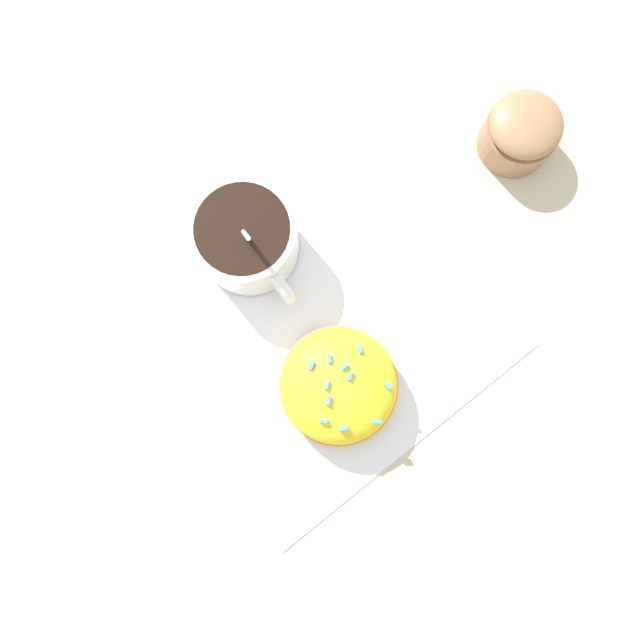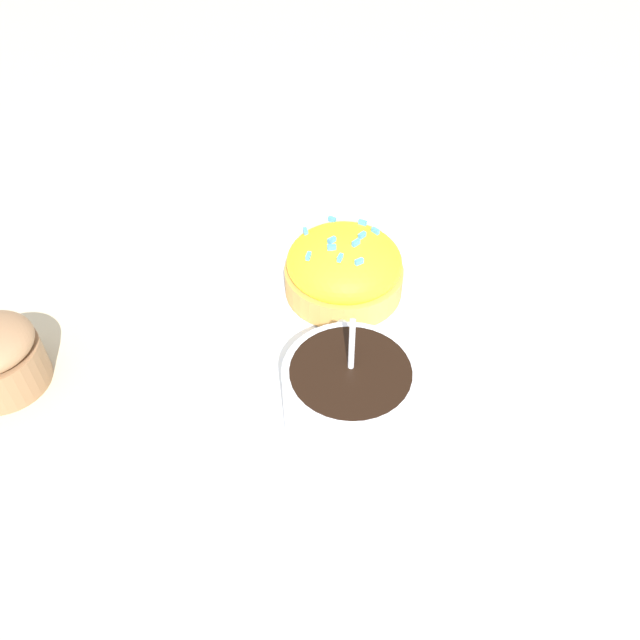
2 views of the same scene
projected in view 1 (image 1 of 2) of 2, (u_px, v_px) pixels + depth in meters
name	position (u px, v px, depth m)	size (l,w,h in m)	color
ground_plane	(305.00, 309.00, 0.56)	(3.00, 3.00, 0.00)	#C6B793
paper_napkin	(304.00, 309.00, 0.56)	(0.34, 0.33, 0.00)	white
coffee_cup	(247.00, 239.00, 0.53)	(0.11, 0.09, 0.09)	white
frosted_pastry	(338.00, 385.00, 0.53)	(0.10, 0.10, 0.06)	#D19347
sugar_bowl	(521.00, 132.00, 0.56)	(0.07, 0.07, 0.05)	#99704C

